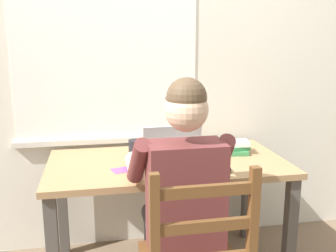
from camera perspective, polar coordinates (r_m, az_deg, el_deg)
name	(u,v)px	position (r m, az deg, el deg)	size (l,w,h in m)	color
back_wall	(154,56)	(2.59, -2.09, 10.26)	(6.00, 0.08, 2.60)	silver
desk	(167,176)	(2.30, -0.09, -7.42)	(1.38, 0.72, 0.71)	#9E7A51
seated_person	(180,193)	(1.87, 1.84, -9.86)	(0.50, 0.60, 1.25)	brown
laptop	(175,160)	(2.11, 1.04, -4.99)	(0.33, 0.29, 0.23)	#ADAFB2
computer_mouse	(225,169)	(2.10, 8.45, -6.23)	(0.06, 0.10, 0.03)	black
coffee_mug_white	(198,147)	(2.38, 4.52, -3.12)	(0.13, 0.09, 0.10)	silver
coffee_mug_dark	(136,148)	(2.35, -4.78, -3.24)	(0.12, 0.08, 0.10)	black
book_stack_main	(232,147)	(2.44, 9.43, -3.13)	(0.22, 0.17, 0.08)	#38844C
paper_pile_near_laptop	(169,164)	(2.18, 0.11, -5.68)	(0.23, 0.18, 0.02)	white
landscape_photo_print	(124,170)	(2.13, -6.51, -6.43)	(0.13, 0.09, 0.00)	#7A4293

